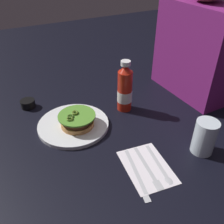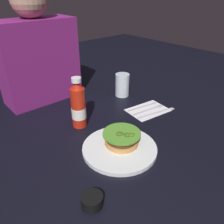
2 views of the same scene
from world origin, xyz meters
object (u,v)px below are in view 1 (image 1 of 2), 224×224
ketchup_bottle (125,89)px  water_glass (205,137)px  napkin (147,167)px  spoon_utensil (162,169)px  burger_sandwich (77,120)px  butter_knife (138,176)px  condiment_cup (28,104)px  diner_person (198,41)px  dinner_plate (73,125)px  fork_utensil (150,170)px

ketchup_bottle → water_glass: size_ratio=1.80×
napkin → spoon_utensil: spoon_utensil is taller
burger_sandwich → butter_knife: burger_sandwich is taller
condiment_cup → napkin: 0.57m
napkin → ketchup_bottle: bearing=161.9°
condiment_cup → spoon_utensil: condiment_cup is taller
napkin → butter_knife: (0.02, -0.04, 0.00)m
napkin → spoon_utensil: bearing=46.0°
condiment_cup → diner_person: diner_person is taller
water_glass → butter_knife: (-0.00, -0.25, -0.05)m
burger_sandwich → condiment_cup: bearing=-150.5°
ketchup_bottle → condiment_cup: (-0.20, -0.35, -0.07)m
butter_knife → napkin: bearing=114.2°
water_glass → spoon_utensil: (0.01, -0.17, -0.05)m
water_glass → dinner_plate: bearing=-134.6°
condiment_cup → diner_person: size_ratio=0.11×
dinner_plate → ketchup_bottle: ketchup_bottle is taller
burger_sandwich → napkin: burger_sandwich is taller
condiment_cup → napkin: condiment_cup is taller
butter_knife → fork_utensil: (-0.00, 0.04, 0.00)m
fork_utensil → spoon_utensil: (0.01, 0.04, -0.00)m
spoon_utensil → butter_knife: bearing=-99.1°
butter_knife → fork_utensil: bearing=92.4°
burger_sandwich → water_glass: water_glass is taller
ketchup_bottle → fork_utensil: ketchup_bottle is taller
burger_sandwich → butter_knife: (0.30, 0.07, -0.03)m
burger_sandwich → diner_person: bearing=92.2°
ketchup_bottle → fork_utensil: (0.33, -0.11, -0.09)m
napkin → diner_person: bearing=124.4°
dinner_plate → diner_person: (-0.00, 0.57, 0.23)m
water_glass → ketchup_bottle: bearing=-163.7°
diner_person → napkin: bearing=-55.6°
water_glass → fork_utensil: (-0.01, -0.20, -0.05)m
ketchup_bottle → spoon_utensil: ketchup_bottle is taller
condiment_cup → dinner_plate: bearing=29.7°
burger_sandwich → fork_utensil: bearing=20.8°
dinner_plate → diner_person: 0.61m
ketchup_bottle → napkin: size_ratio=1.14×
ketchup_bottle → dinner_plate: bearing=-86.6°
condiment_cup → fork_utensil: bearing=24.7°
fork_utensil → napkin: bearing=171.0°
fork_utensil → diner_person: diner_person is taller
burger_sandwich → diner_person: diner_person is taller
dinner_plate → napkin: dinner_plate is taller
dinner_plate → condiment_cup: 0.25m
ketchup_bottle → water_glass: bearing=16.3°
condiment_cup → napkin: (0.51, 0.25, -0.02)m
dinner_plate → burger_sandwich: bearing=27.6°
ketchup_bottle → fork_utensil: 0.36m
dinner_plate → burger_sandwich: burger_sandwich is taller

